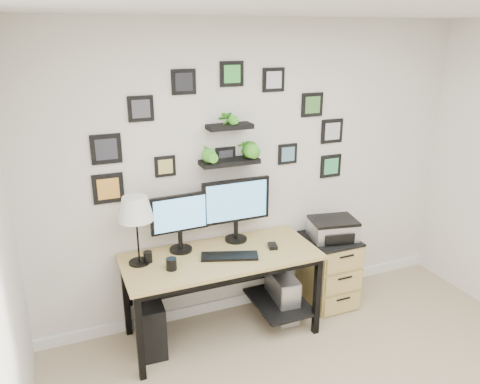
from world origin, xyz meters
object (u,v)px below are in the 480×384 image
printer (333,229)px  pc_tower_grey (282,296)px  pc_tower_black (150,323)px  file_cabinet (329,270)px  mug (171,264)px  table_lamp (136,210)px  desk (224,266)px  monitor_left (180,219)px  monitor_right (236,205)px

printer → pc_tower_grey: bearing=-174.8°
pc_tower_black → file_cabinet: file_cabinet is taller
mug → pc_tower_grey: 1.19m
pc_tower_black → file_cabinet: 1.73m
table_lamp → desk: bearing=-6.7°
desk → pc_tower_black: size_ratio=3.56×
pc_tower_grey → printer: 0.77m
file_cabinet → printer: printer is taller
table_lamp → mug: table_lamp is taller
mug → file_cabinet: mug is taller
monitor_left → printer: bearing=-4.7°
table_lamp → monitor_left: bearing=13.3°
mug → desk: bearing=14.4°
monitor_left → mug: (-0.15, -0.29, -0.24)m
desk → pc_tower_grey: desk is taller
mug → printer: 1.58m
mug → file_cabinet: size_ratio=0.14×
desk → mug: (-0.47, -0.12, 0.17)m
table_lamp → file_cabinet: size_ratio=0.83×
pc_tower_black → printer: size_ratio=0.98×
pc_tower_grey → desk: bearing=-180.0°
monitor_right → mug: size_ratio=6.48×
monitor_right → pc_tower_grey: 0.97m
pc_tower_black → file_cabinet: (1.73, 0.04, 0.11)m
mug → pc_tower_black: mug is taller
file_cabinet → monitor_left: bearing=175.6°
monitor_right → file_cabinet: 1.18m
desk → printer: size_ratio=3.49×
desk → pc_tower_grey: size_ratio=3.63×
table_lamp → printer: bearing=-1.0°
monitor_left → file_cabinet: 1.57m
desk → monitor_left: bearing=152.5°
monitor_left → pc_tower_grey: monitor_left is taller
desk → pc_tower_grey: bearing=0.0°
desk → mug: 0.52m
monitor_right → pc_tower_black: (-0.83, -0.16, -0.86)m
file_cabinet → table_lamp: bearing=179.3°
mug → pc_tower_grey: size_ratio=0.21×
pc_tower_black → file_cabinet: bearing=3.9°
monitor_left → pc_tower_black: 0.89m
table_lamp → mug: 0.49m
mug → monitor_left: bearing=61.5°
pc_tower_black → printer: 1.82m
monitor_left → monitor_right: size_ratio=0.82×
desk → file_cabinet: (1.08, 0.06, -0.29)m
desk → table_lamp: 0.89m
pc_tower_grey → file_cabinet: file_cabinet is taller
monitor_right → pc_tower_black: bearing=-168.8°
desk → pc_tower_black: 0.76m
mug → file_cabinet: bearing=6.6°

